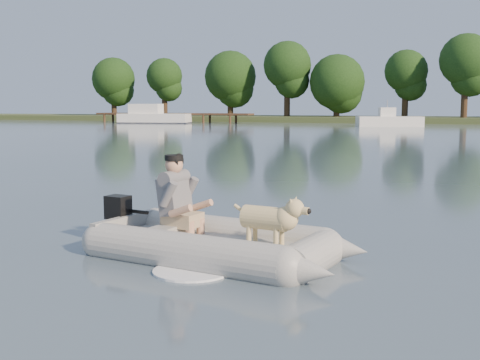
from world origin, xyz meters
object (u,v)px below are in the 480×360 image
at_px(dinghy, 218,212).
at_px(dog, 265,222).
at_px(man, 176,194).
at_px(cabin_cruiser, 154,114).
at_px(motorboat, 389,114).
at_px(dock, 173,118).

height_order(dinghy, dog, dinghy).
xyz_separation_m(man, cabin_cruiser, (-26.43, 49.50, 0.25)).
height_order(man, dog, man).
bearing_deg(cabin_cruiser, dog, -69.42).
height_order(cabin_cruiser, motorboat, motorboat).
distance_m(man, motorboat, 47.96).
height_order(dock, dog, dock).
distance_m(dinghy, motorboat, 48.17).
height_order(man, motorboat, motorboat).
bearing_deg(dinghy, man, 175.76).
distance_m(dock, motorboat, 23.77).
relative_size(dock, man, 17.01).
bearing_deg(dinghy, dock, 126.29).
distance_m(man, cabin_cruiser, 56.11).
height_order(man, cabin_cruiser, cabin_cruiser).
bearing_deg(dinghy, dog, 4.57).
relative_size(dog, motorboat, 0.16).
distance_m(dock, dinghy, 58.48).
xyz_separation_m(dinghy, dog, (0.64, -0.06, -0.07)).
distance_m(man, dog, 1.35).
relative_size(dog, cabin_cruiser, 0.12).
distance_m(dinghy, man, 0.71).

